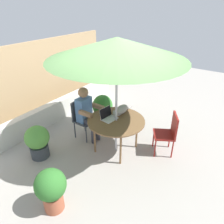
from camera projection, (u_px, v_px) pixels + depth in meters
The scene contains 13 objects.
ground_plane at pixel (116, 149), 4.47m from camera, with size 14.00×14.00×0.00m, color gray.
fence_back at pixel (31, 82), 5.32m from camera, with size 5.36×0.08×1.94m, color tan.
planter_wall_low at pixel (51, 113), 5.35m from camera, with size 4.83×0.20×0.51m, color beige.
patio_table at pixel (116, 122), 4.15m from camera, with size 1.14×1.14×0.73m.
patio_umbrella at pixel (117, 48), 3.46m from camera, with size 2.42×2.42×2.30m.
chair_occupied at pixel (82, 116), 4.68m from camera, with size 0.40×0.40×0.89m.
chair_empty at pixel (169, 131), 4.15m from camera, with size 0.55×0.55×0.89m.
person_seated at pixel (87, 111), 4.52m from camera, with size 0.48×0.48×1.23m.
laptop at pixel (108, 116), 4.15m from camera, with size 0.33×0.29×0.21m.
cat at pixel (121, 110), 4.31m from camera, with size 0.65×0.20×0.17m.
potted_plant_near_fence at pixel (103, 108), 5.21m from camera, with size 0.50×0.50×0.77m.
potted_plant_by_chair at pixel (38, 141), 4.10m from camera, with size 0.47×0.47×0.70m.
potted_plant_corner at pixel (51, 188), 3.02m from camera, with size 0.46×0.46×0.74m.
Camera 1 is at (-2.97, -1.94, 2.84)m, focal length 33.46 mm.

